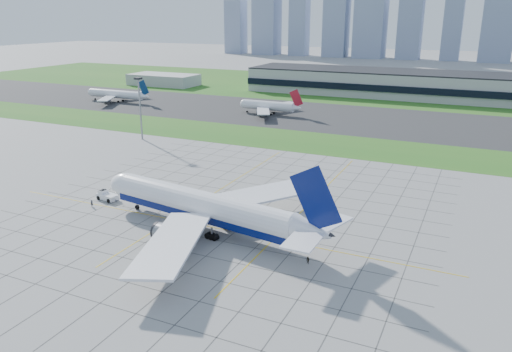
{
  "coord_description": "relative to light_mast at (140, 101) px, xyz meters",
  "views": [
    {
      "loc": [
        58.6,
        -99.4,
        49.55
      ],
      "look_at": [
        3.31,
        19.96,
        7.0
      ],
      "focal_mm": 35.0,
      "sensor_mm": 36.0,
      "label": 1
    }
  ],
  "objects": [
    {
      "name": "ground",
      "position": [
        70.0,
        -65.0,
        -16.18
      ],
      "size": [
        1400.0,
        1400.0,
        0.0
      ],
      "primitive_type": "plane",
      "color": "gray",
      "rests_on": "ground"
    },
    {
      "name": "crew_far",
      "position": [
        99.15,
        -75.1,
        -15.33
      ],
      "size": [
        1.03,
        0.96,
        1.69
      ],
      "primitive_type": "imported",
      "rotation": [
        0.0,
        0.0,
        -0.5
      ],
      "color": "black",
      "rests_on": "ground"
    },
    {
      "name": "pushback_tug",
      "position": [
        35.12,
        -62.64,
        -15.03
      ],
      "size": [
        9.45,
        4.08,
        2.59
      ],
      "rotation": [
        0.0,
        0.0,
        -0.16
      ],
      "color": "white",
      "rests_on": "ground"
    },
    {
      "name": "airliner",
      "position": [
        70.49,
        -68.66,
        -10.41
      ],
      "size": [
        66.79,
        67.18,
        21.12
      ],
      "rotation": [
        0.0,
        0.0,
        -0.16
      ],
      "color": "white",
      "rests_on": "ground"
    },
    {
      "name": "crew_near",
      "position": [
        35.2,
        -68.64,
        -15.25
      ],
      "size": [
        0.81,
        0.77,
        1.87
      ],
      "primitive_type": "imported",
      "rotation": [
        0.0,
        0.0,
        0.65
      ],
      "color": "black",
      "rests_on": "ground"
    },
    {
      "name": "light_mast",
      "position": [
        0.0,
        0.0,
        0.0
      ],
      "size": [
        2.5,
        2.5,
        25.6
      ],
      "color": "gray",
      "rests_on": "ground"
    },
    {
      "name": "distant_jet_1",
      "position": [
        26.38,
        72.85,
        -11.7
      ],
      "size": [
        32.93,
        42.66,
        14.08
      ],
      "color": "white",
      "rests_on": "ground"
    },
    {
      "name": "grass_far",
      "position": [
        70.0,
        190.0,
        -16.16
      ],
      "size": [
        700.0,
        145.0,
        0.04
      ],
      "primitive_type": "cube",
      "color": "#24611B",
      "rests_on": "ground"
    },
    {
      "name": "asphalt_taxiway",
      "position": [
        70.0,
        80.0,
        -16.15
      ],
      "size": [
        700.0,
        75.0,
        0.04
      ],
      "primitive_type": "cube",
      "color": "#383838",
      "rests_on": "ground"
    },
    {
      "name": "service_block",
      "position": [
        -90.0,
        145.0,
        -12.18
      ],
      "size": [
        50.0,
        25.0,
        8.0
      ],
      "primitive_type": "cube",
      "color": "#B7B7B2",
      "rests_on": "ground"
    },
    {
      "name": "distant_jet_0",
      "position": [
        -72.42,
        71.28,
        -11.69
      ],
      "size": [
        42.88,
        42.66,
        14.08
      ],
      "color": "white",
      "rests_on": "ground"
    },
    {
      "name": "city_skyline",
      "position": [
        61.29,
        455.0,
        42.91
      ],
      "size": [
        523.0,
        32.4,
        160.0
      ],
      "color": "#8492AD",
      "rests_on": "ground"
    },
    {
      "name": "grass_median",
      "position": [
        70.0,
        25.0,
        -16.16
      ],
      "size": [
        700.0,
        35.0,
        0.04
      ],
      "primitive_type": "cube",
      "color": "#24611B",
      "rests_on": "ground"
    },
    {
      "name": "terminal",
      "position": [
        110.0,
        164.87,
        -8.29
      ],
      "size": [
        260.0,
        43.0,
        15.8
      ],
      "color": "#B7B7B2",
      "rests_on": "ground"
    },
    {
      "name": "apron_markings",
      "position": [
        70.43,
        -53.91,
        -16.17
      ],
      "size": [
        120.0,
        130.0,
        0.03
      ],
      "color": "#474744",
      "rests_on": "ground"
    }
  ]
}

